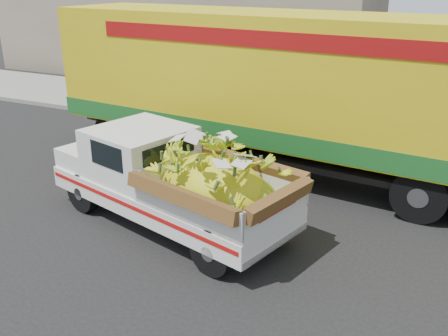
% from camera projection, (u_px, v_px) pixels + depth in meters
% --- Properties ---
extents(ground, '(100.00, 100.00, 0.00)m').
position_uv_depth(ground, '(161.00, 239.00, 9.26)').
color(ground, black).
rests_on(ground, ground).
extents(curb, '(60.00, 0.25, 0.15)m').
position_uv_depth(curb, '(282.00, 137.00, 14.79)').
color(curb, gray).
rests_on(curb, ground).
extents(sidewalk, '(60.00, 4.00, 0.14)m').
position_uv_depth(sidewalk, '(303.00, 120.00, 16.55)').
color(sidewalk, gray).
rests_on(sidewalk, ground).
extents(building_left, '(18.00, 6.00, 5.00)m').
position_uv_depth(building_left, '(183.00, 21.00, 23.86)').
color(building_left, gray).
rests_on(building_left, ground).
extents(pickup_truck, '(5.41, 3.11, 1.79)m').
position_uv_depth(pickup_truck, '(183.00, 183.00, 9.30)').
color(pickup_truck, black).
rests_on(pickup_truck, ground).
extents(semi_trailer, '(12.04, 3.58, 3.80)m').
position_uv_depth(semi_trailer, '(283.00, 87.00, 11.66)').
color(semi_trailer, black).
rests_on(semi_trailer, ground).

